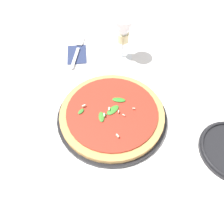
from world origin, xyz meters
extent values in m
plane|color=silver|center=(0.00, 0.00, 0.00)|extent=(6.00, 6.00, 0.00)
cylinder|color=black|center=(-0.02, 0.04, 0.01)|extent=(0.35, 0.35, 0.01)
cylinder|color=tan|center=(-0.02, 0.04, 0.02)|extent=(0.33, 0.33, 0.02)
cylinder|color=#A82D1E|center=(-0.02, 0.04, 0.03)|extent=(0.29, 0.29, 0.01)
ellipsoid|color=#3C812C|center=(-0.02, 0.03, 0.04)|extent=(0.04, 0.05, 0.01)
ellipsoid|color=#38792C|center=(0.01, 0.13, 0.04)|extent=(0.02, 0.03, 0.01)
ellipsoid|color=#31732B|center=(-0.03, 0.07, 0.04)|extent=(0.01, 0.03, 0.01)
ellipsoid|color=#328329|center=(0.01, 0.00, 0.04)|extent=(0.04, 0.05, 0.01)
ellipsoid|color=#3D7B29|center=(-0.03, 0.07, 0.04)|extent=(0.04, 0.03, 0.01)
cube|color=beige|center=(0.02, 0.11, 0.04)|extent=(0.01, 0.01, 0.01)
cube|color=beige|center=(-0.02, 0.04, 0.04)|extent=(0.01, 0.01, 0.01)
cube|color=beige|center=(-0.04, 0.02, 0.04)|extent=(0.01, 0.01, 0.00)
cube|color=beige|center=(-0.04, -0.03, 0.04)|extent=(0.01, 0.01, 0.00)
cube|color=beige|center=(-0.03, 0.07, 0.04)|extent=(0.01, 0.01, 0.01)
cube|color=beige|center=(-0.11, 0.05, 0.04)|extent=(0.01, 0.01, 0.01)
cube|color=beige|center=(-0.05, 0.01, 0.04)|extent=(0.01, 0.01, 0.00)
cylinder|color=white|center=(0.25, -0.11, 0.00)|extent=(0.08, 0.08, 0.00)
cylinder|color=white|center=(0.25, -0.11, 0.04)|extent=(0.01, 0.01, 0.07)
cone|color=white|center=(0.25, -0.11, 0.12)|extent=(0.08, 0.08, 0.10)
cylinder|color=beige|center=(0.25, -0.11, 0.09)|extent=(0.04, 0.04, 0.03)
cube|color=navy|center=(0.32, 0.06, 0.00)|extent=(0.13, 0.10, 0.01)
cube|color=silver|center=(0.30, 0.07, 0.01)|extent=(0.12, 0.07, 0.00)
cube|color=silver|center=(0.38, 0.03, 0.01)|extent=(0.03, 0.03, 0.00)
cube|color=silver|center=(0.40, 0.01, 0.01)|extent=(0.04, 0.02, 0.00)
cube|color=silver|center=(0.40, 0.02, 0.01)|extent=(0.04, 0.02, 0.00)
cube|color=silver|center=(0.41, 0.03, 0.01)|extent=(0.04, 0.02, 0.00)
camera|label=1|loc=(-0.40, 0.18, 0.59)|focal=35.00mm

